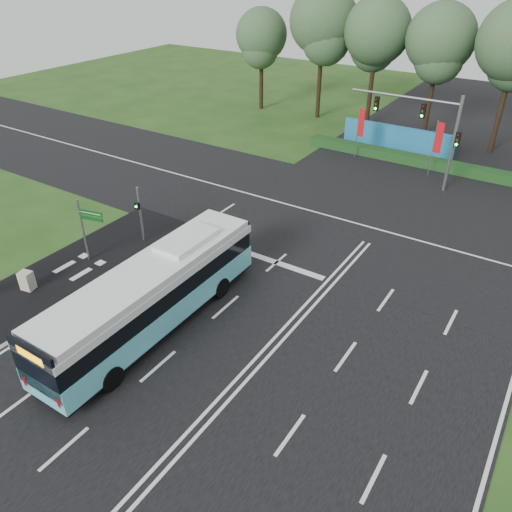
{
  "coord_description": "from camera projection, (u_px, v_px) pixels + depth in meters",
  "views": [
    {
      "loc": [
        8.93,
        -16.02,
        15.56
      ],
      "look_at": [
        -2.76,
        2.0,
        2.23
      ],
      "focal_mm": 35.0,
      "sensor_mm": 36.0,
      "label": 1
    }
  ],
  "objects": [
    {
      "name": "pedestrian_signal",
      "position": [
        140.0,
        213.0,
        30.0
      ],
      "size": [
        0.3,
        0.42,
        3.6
      ],
      "rotation": [
        0.0,
        0.0,
        0.1
      ],
      "color": "gray",
      "rests_on": "ground"
    },
    {
      "name": "utility_cabinet",
      "position": [
        27.0,
        281.0,
        26.34
      ],
      "size": [
        0.76,
        0.68,
        1.1
      ],
      "primitive_type": "cube",
      "rotation": [
        0.0,
        0.0,
        0.21
      ],
      "color": "beige",
      "rests_on": "ground"
    },
    {
      "name": "road_main",
      "position": [
        282.0,
        331.0,
        23.74
      ],
      "size": [
        20.0,
        120.0,
        0.04
      ],
      "primitive_type": "cube",
      "color": "black",
      "rests_on": "ground"
    },
    {
      "name": "ground",
      "position": [
        282.0,
        331.0,
        23.75
      ],
      "size": [
        120.0,
        120.0,
        0.0
      ],
      "primitive_type": "plane",
      "color": "#234717",
      "rests_on": "ground"
    },
    {
      "name": "road_cross",
      "position": [
        376.0,
        229.0,
        32.29
      ],
      "size": [
        120.0,
        14.0,
        0.05
      ],
      "primitive_type": "cube",
      "color": "black",
      "rests_on": "ground"
    },
    {
      "name": "city_bus",
      "position": [
        153.0,
        295.0,
        23.15
      ],
      "size": [
        2.81,
        12.66,
        3.63
      ],
      "rotation": [
        0.0,
        0.0,
        0.0
      ],
      "color": "#5ECADB",
      "rests_on": "ground"
    },
    {
      "name": "bike_path",
      "position": [
        58.0,
        279.0,
        27.38
      ],
      "size": [
        5.0,
        18.0,
        0.06
      ],
      "primitive_type": "cube",
      "color": "black",
      "rests_on": "ground"
    },
    {
      "name": "kerb_strip",
      "position": [
        88.0,
        293.0,
        26.25
      ],
      "size": [
        0.25,
        18.0,
        0.12
      ],
      "primitive_type": "cube",
      "color": "gray",
      "rests_on": "ground"
    },
    {
      "name": "banner_flag_left",
      "position": [
        360.0,
        126.0,
        41.73
      ],
      "size": [
        0.62,
        0.22,
        4.33
      ],
      "rotation": [
        0.0,
        0.0,
        -0.28
      ],
      "color": "gray",
      "rests_on": "ground"
    },
    {
      "name": "eucalyptus_row",
      "position": [
        477.0,
        43.0,
        41.65
      ],
      "size": [
        48.34,
        9.27,
        12.85
      ],
      "color": "black",
      "rests_on": "ground"
    },
    {
      "name": "street_sign",
      "position": [
        87.0,
        224.0,
        27.71
      ],
      "size": [
        1.49,
        0.42,
        3.9
      ],
      "rotation": [
        0.0,
        0.0,
        0.23
      ],
      "color": "gray",
      "rests_on": "ground"
    },
    {
      "name": "blue_hoarding",
      "position": [
        397.0,
        138.0,
        44.27
      ],
      "size": [
        10.0,
        0.3,
        2.2
      ],
      "primitive_type": "cube",
      "color": "teal",
      "rests_on": "ground"
    },
    {
      "name": "banner_flag_mid",
      "position": [
        437.0,
        141.0,
        38.18
      ],
      "size": [
        0.65,
        0.21,
        4.48
      ],
      "rotation": [
        0.0,
        0.0,
        -0.26
      ],
      "color": "gray",
      "rests_on": "ground"
    },
    {
      "name": "traffic_light_gantry",
      "position": [
        431.0,
        125.0,
        35.81
      ],
      "size": [
        8.41,
        0.28,
        7.0
      ],
      "color": "gray",
      "rests_on": "ground"
    },
    {
      "name": "hedge",
      "position": [
        433.0,
        164.0,
        41.01
      ],
      "size": [
        22.0,
        1.2,
        0.8
      ],
      "primitive_type": "cube",
      "color": "#153C17",
      "rests_on": "ground"
    }
  ]
}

